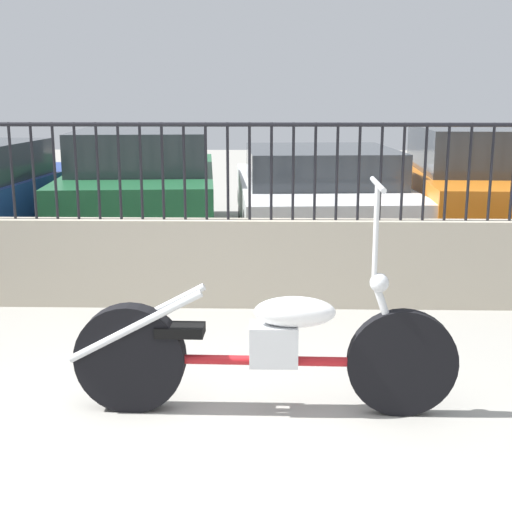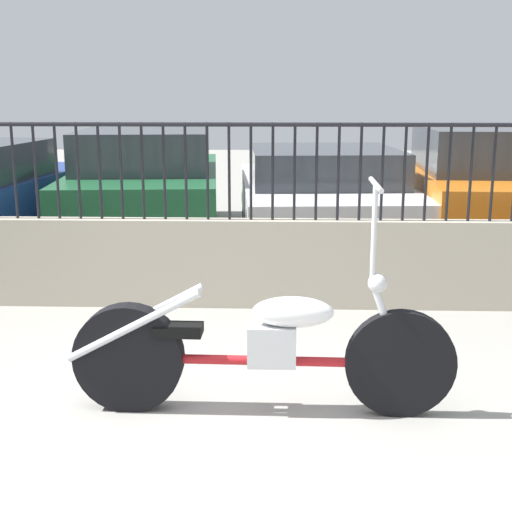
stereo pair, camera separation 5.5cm
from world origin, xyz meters
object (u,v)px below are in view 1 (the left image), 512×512
Objects in this scene: car_green at (144,185)px; car_white at (318,194)px; car_orange at (481,187)px; motorcycle_red at (245,349)px.

car_green is 1.01× the size of car_white.
car_white is 1.99m from car_orange.
motorcycle_red is 4.82m from car_white.
car_white is (0.71, 4.76, 0.23)m from motorcycle_red.
car_white is at bearing -102.44° from car_green.
motorcycle_red is 0.54× the size of car_orange.
motorcycle_red is at bearing -168.80° from car_green.
motorcycle_red is 0.53× the size of car_green.
car_green is (-1.48, 5.04, 0.31)m from motorcycle_red.
car_orange is at bearing -93.17° from car_white.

